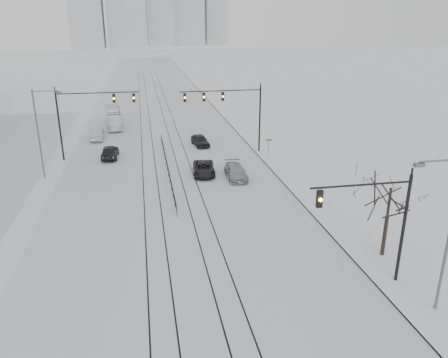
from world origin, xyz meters
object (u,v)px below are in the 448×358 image
traffic_mast_near (380,217)px  bare_tree (390,195)px  sedan_sb_outer (97,134)px  sedan_nb_front (204,169)px  sedan_nb_right (236,172)px  box_truck (114,118)px  sedan_nb_far (200,140)px  sedan_sb_inner (110,152)px

traffic_mast_near → bare_tree: size_ratio=1.15×
traffic_mast_near → bare_tree: (2.41, 3.00, -0.07)m
sedan_sb_outer → sedan_nb_front: 20.76m
sedan_nb_right → box_truck: box_truck is taller
box_truck → traffic_mast_near: bearing=106.2°
sedan_nb_front → sedan_nb_far: sedan_nb_far is taller
sedan_sb_inner → sedan_nb_right: (13.02, -9.50, -0.09)m
bare_tree → sedan_sb_outer: 42.06m
sedan_sb_outer → sedan_nb_right: bearing=129.4°
sedan_sb_inner → box_truck: 16.58m
traffic_mast_near → sedan_nb_far: size_ratio=1.68×
bare_tree → sedan_nb_front: size_ratio=1.29×
traffic_mast_near → box_truck: bearing=110.5°
sedan_sb_inner → sedan_nb_front: 12.66m
sedan_nb_right → sedan_nb_far: bearing=99.7°
traffic_mast_near → sedan_sb_outer: bearing=116.4°
sedan_nb_front → sedan_nb_right: 3.49m
sedan_nb_right → box_truck: 29.26m
sedan_nb_front → sedan_nb_far: bearing=89.6°
sedan_sb_outer → sedan_nb_right: (15.20, -18.54, -0.08)m
sedan_sb_outer → box_truck: box_truck is taller
sedan_nb_right → box_truck: size_ratio=0.49×
bare_tree → sedan_nb_right: 18.87m
sedan_nb_far → box_truck: box_truck is taller
box_truck → sedan_nb_right: bearing=112.7°
traffic_mast_near → sedan_sb_outer: size_ratio=1.51×
sedan_sb_inner → box_truck: bearing=-86.7°
sedan_sb_outer → box_truck: bearing=-104.3°
box_truck → sedan_nb_far: bearing=126.5°
sedan_nb_front → box_truck: size_ratio=0.49×
sedan_nb_far → box_truck: size_ratio=0.43×
traffic_mast_near → sedan_nb_front: (-7.09, 22.03, -3.90)m
sedan_sb_inner → box_truck: box_truck is taller
sedan_sb_outer → sedan_nb_far: (13.30, -5.63, -0.05)m
traffic_mast_near → bare_tree: bearing=51.2°
traffic_mast_near → bare_tree: 3.85m
sedan_sb_outer → sedan_nb_front: (12.16, -16.83, -0.11)m
sedan_nb_far → box_truck: 17.41m
traffic_mast_near → bare_tree: traffic_mast_near is taller
sedan_nb_front → traffic_mast_near: bearing=-66.8°
traffic_mast_near → sedan_nb_right: size_ratio=1.49×
traffic_mast_near → sedan_nb_right: traffic_mast_near is taller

